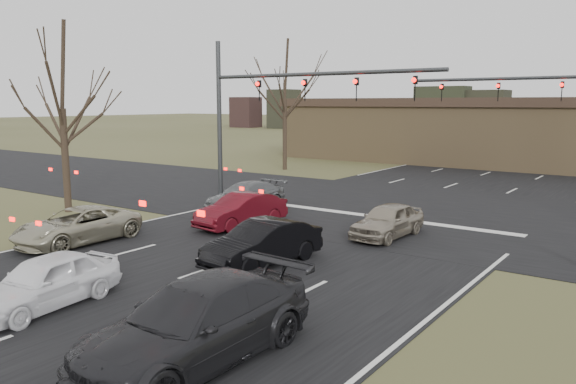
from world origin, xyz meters
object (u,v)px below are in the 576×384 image
Objects in this scene: mast_arm_far at (568,101)px; car_white_sedan at (46,281)px; car_silver_suv at (77,226)px; car_red_ahead at (241,210)px; car_silver_ahead at (388,220)px; car_charcoal_sedan at (197,323)px; building at (541,132)px; car_grey_ahead at (245,196)px; mast_arm_near at (270,100)px; car_black_hatch at (263,243)px.

mast_arm_far is 2.91× the size of car_white_sedan.
car_silver_suv is at bearing -121.04° from mast_arm_far.
car_silver_ahead is (5.56, 1.76, -0.04)m from car_red_ahead.
car_white_sedan is 5.03m from car_charcoal_sedan.
mast_arm_far reaches higher than car_silver_suv.
car_silver_suv is at bearing -102.79° from building.
car_silver_suv is 1.03× the size of car_grey_ahead.
car_grey_ahead is (0.05, -1.95, -4.44)m from mast_arm_near.
mast_arm_far reaches higher than car_red_ahead.
car_charcoal_sedan is (9.23, -14.41, -4.30)m from mast_arm_near.
car_silver_ahead is (7.79, -3.06, -4.44)m from mast_arm_near.
mast_arm_near is 11.47m from car_black_hatch.
building is 11.10× the size of car_white_sedan.
building is at bearing 95.18° from car_charcoal_sedan.
mast_arm_near is 17.64m from car_charcoal_sedan.
car_charcoal_sedan reaches higher than car_black_hatch.
car_silver_suv is 10.83m from car_charcoal_sedan.
building reaches higher than car_black_hatch.
building is at bearing 95.38° from car_black_hatch.
building is 27.96m from car_grey_ahead.
car_white_sedan is 9.85m from car_red_ahead.
car_black_hatch reaches higher than car_white_sedan.
mast_arm_near reaches higher than car_silver_ahead.
car_charcoal_sedan is at bearing -80.07° from car_silver_ahead.
building is 26.14m from mast_arm_near.
car_silver_suv is at bearing -159.41° from car_black_hatch.
car_silver_ahead is (0.56, -28.06, -2.04)m from building.
mast_arm_near is 11.20m from car_silver_suv.
mast_arm_far is at bearing 58.37° from car_silver_suv.
car_charcoal_sedan is at bearing -87.09° from building.
car_charcoal_sedan reaches higher than car_silver_suv.
mast_arm_far is 24.87m from car_charcoal_sedan.
car_grey_ahead is at bearing 128.66° from car_charcoal_sedan.
car_black_hatch is at bearing -105.56° from mast_arm_far.
car_silver_ahead reaches higher than car_silver_suv.
mast_arm_near is 3.17× the size of car_white_sedan.
car_red_ahead is (3.00, 5.43, 0.04)m from car_silver_suv.
car_red_ahead is (-5.00, -29.82, -2.00)m from building.
mast_arm_near is 6.90m from car_red_ahead.
car_charcoal_sedan is at bearing -6.09° from car_white_sedan.
mast_arm_far is 2.10× the size of car_charcoal_sedan.
car_red_ahead is (2.23, -4.82, -4.41)m from mast_arm_near.
building is 15.75m from mast_arm_far.
car_black_hatch is 1.01× the size of car_red_ahead.
car_white_sedan is at bearing -72.40° from car_red_ahead.
building is 36.20m from car_silver_suv.
building is 28.14m from car_silver_ahead.
building reaches higher than car_red_ahead.
car_white_sedan is (4.97, -4.22, 0.02)m from car_silver_suv.
car_silver_ahead is (8.56, 7.19, 0.00)m from car_silver_suv.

